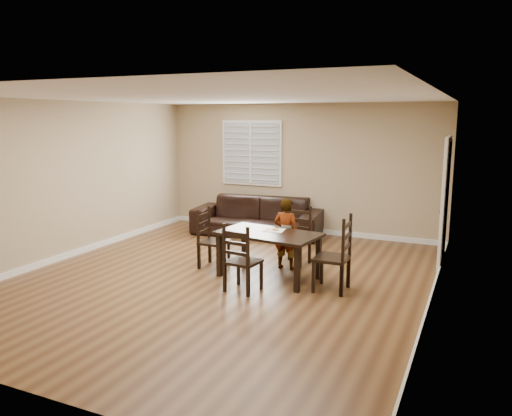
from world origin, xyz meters
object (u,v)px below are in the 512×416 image
(chair_near, at_px, (298,237))
(chair_left, at_px, (207,240))
(donut, at_px, (275,229))
(chair_far, at_px, (239,262))
(sofa, at_px, (257,216))
(chair_right, at_px, (341,257))
(child, at_px, (286,234))
(dining_table, at_px, (268,238))

(chair_near, bearing_deg, chair_left, -141.09)
(chair_near, relative_size, donut, 9.42)
(chair_far, bearing_deg, sofa, -63.65)
(donut, bearing_deg, chair_right, -15.43)
(child, bearing_deg, chair_near, -94.69)
(sofa, bearing_deg, chair_near, -53.48)
(chair_left, bearing_deg, dining_table, -99.18)
(chair_far, bearing_deg, chair_left, -36.10)
(child, bearing_deg, sofa, -51.74)
(dining_table, height_order, child, child)
(dining_table, xyz_separation_m, sofa, (-1.33, 2.52, -0.23))
(chair_near, height_order, chair_left, chair_near)
(dining_table, distance_m, chair_right, 1.17)
(chair_near, relative_size, chair_left, 1.00)
(chair_near, xyz_separation_m, sofa, (-1.46, 1.56, -0.06))
(chair_near, height_order, chair_right, chair_right)
(chair_far, bearing_deg, donut, -92.75)
(dining_table, xyz_separation_m, chair_left, (-1.14, 0.14, -0.18))
(chair_right, relative_size, child, 0.94)
(child, bearing_deg, dining_table, 84.81)
(chair_near, distance_m, child, 0.44)
(chair_far, xyz_separation_m, sofa, (-1.22, 3.32, -0.06))
(chair_near, xyz_separation_m, child, (-0.06, -0.42, 0.14))
(donut, distance_m, sofa, 2.75)
(dining_table, relative_size, child, 1.39)
(chair_left, distance_m, sofa, 2.39)
(donut, bearing_deg, child, 84.78)
(dining_table, distance_m, child, 0.55)
(sofa, bearing_deg, chair_far, -76.36)
(chair_far, height_order, child, child)
(chair_left, height_order, donut, chair_left)
(chair_right, height_order, child, child)
(dining_table, relative_size, chair_near, 1.66)
(dining_table, bearing_deg, chair_left, -178.96)
(chair_left, height_order, child, child)
(chair_far, height_order, sofa, chair_far)
(chair_left, relative_size, donut, 9.40)
(chair_near, height_order, sofa, chair_near)
(chair_far, distance_m, chair_right, 1.43)
(child, bearing_deg, chair_left, 21.03)
(chair_left, bearing_deg, chair_near, -59.56)
(donut, xyz_separation_m, sofa, (-1.37, 2.36, -0.35))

